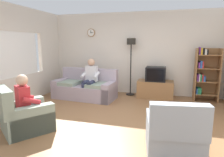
% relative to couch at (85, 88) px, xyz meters
% --- Properties ---
extents(ground_plane, '(12.00, 12.00, 0.00)m').
position_rel_couch_xyz_m(ground_plane, '(1.33, -1.59, -0.31)').
color(ground_plane, '#8C603D').
extents(back_wall_assembly, '(6.20, 0.17, 2.70)m').
position_rel_couch_xyz_m(back_wall_assembly, '(1.32, 1.07, 1.04)').
color(back_wall_assembly, silver).
rests_on(back_wall_assembly, ground_plane).
extents(left_wall_assembly, '(0.12, 5.80, 2.70)m').
position_rel_couch_xyz_m(left_wall_assembly, '(-1.53, -1.55, 1.03)').
color(left_wall_assembly, silver).
rests_on(left_wall_assembly, ground_plane).
extents(couch, '(1.96, 1.03, 0.90)m').
position_rel_couch_xyz_m(couch, '(0.00, 0.00, 0.00)').
color(couch, '#A899A8').
rests_on(couch, ground_plane).
extents(tv_stand, '(1.10, 0.56, 0.53)m').
position_rel_couch_xyz_m(tv_stand, '(2.10, 0.66, -0.05)').
color(tv_stand, olive).
rests_on(tv_stand, ground_plane).
extents(tv, '(0.60, 0.49, 0.44)m').
position_rel_couch_xyz_m(tv, '(2.10, 0.64, 0.44)').
color(tv, black).
rests_on(tv, tv_stand).
extents(bookshelf, '(0.68, 0.36, 1.58)m').
position_rel_couch_xyz_m(bookshelf, '(3.51, 0.74, 0.51)').
color(bookshelf, olive).
rests_on(bookshelf, ground_plane).
extents(floor_lamp, '(0.28, 0.28, 1.85)m').
position_rel_couch_xyz_m(floor_lamp, '(1.29, 0.76, 1.14)').
color(floor_lamp, black).
rests_on(floor_lamp, ground_plane).
extents(armchair_near_window, '(1.16, 1.18, 0.90)m').
position_rel_couch_xyz_m(armchair_near_window, '(-0.20, -2.50, -0.02)').
color(armchair_near_window, gray).
rests_on(armchair_near_window, ground_plane).
extents(armchair_near_bookshelf, '(0.92, 0.99, 0.90)m').
position_rel_couch_xyz_m(armchair_near_bookshelf, '(2.57, -2.54, -0.02)').
color(armchair_near_bookshelf, '#9EADBC').
rests_on(armchair_near_bookshelf, ground_plane).
extents(person_on_couch, '(0.53, 0.56, 1.24)m').
position_rel_couch_xyz_m(person_on_couch, '(0.21, -0.11, 0.39)').
color(person_on_couch, silver).
rests_on(person_on_couch, ground_plane).
extents(person_in_left_armchair, '(0.62, 0.64, 1.12)m').
position_rel_couch_xyz_m(person_in_left_armchair, '(-0.14, -2.43, 0.29)').
color(person_in_left_armchair, red).
rests_on(person_in_left_armchair, ground_plane).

